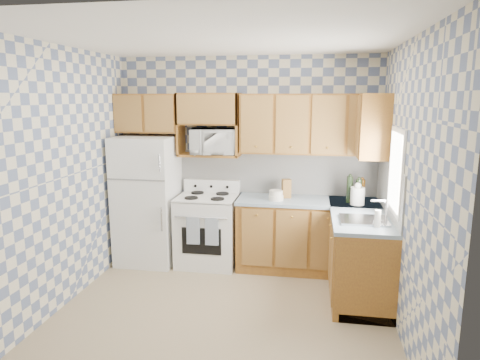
% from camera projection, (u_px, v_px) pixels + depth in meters
% --- Properties ---
extents(floor, '(3.40, 3.40, 0.00)m').
position_uv_depth(floor, '(223.00, 313.00, 4.39)').
color(floor, '#917F5D').
rests_on(floor, ground).
extents(back_wall, '(3.40, 0.02, 2.70)m').
position_uv_depth(back_wall, '(247.00, 160.00, 5.68)').
color(back_wall, slate).
rests_on(back_wall, ground).
extents(right_wall, '(0.02, 3.20, 2.70)m').
position_uv_depth(right_wall, '(406.00, 191.00, 3.85)').
color(right_wall, slate).
rests_on(right_wall, ground).
extents(backsplash_back, '(2.60, 0.02, 0.56)m').
position_uv_depth(backsplash_back, '(277.00, 173.00, 5.63)').
color(backsplash_back, white).
rests_on(backsplash_back, back_wall).
extents(backsplash_right, '(0.02, 1.60, 0.56)m').
position_uv_depth(backsplash_right, '(389.00, 188.00, 4.66)').
color(backsplash_right, white).
rests_on(backsplash_right, right_wall).
extents(refrigerator, '(0.75, 0.70, 1.68)m').
position_uv_depth(refrigerator, '(148.00, 200.00, 5.65)').
color(refrigerator, silver).
rests_on(refrigerator, floor).
extents(stove_body, '(0.76, 0.65, 0.90)m').
position_uv_depth(stove_body, '(208.00, 231.00, 5.61)').
color(stove_body, silver).
rests_on(stove_body, floor).
extents(cooktop, '(0.76, 0.65, 0.02)m').
position_uv_depth(cooktop, '(207.00, 197.00, 5.53)').
color(cooktop, silver).
rests_on(cooktop, stove_body).
extents(backguard, '(0.76, 0.08, 0.17)m').
position_uv_depth(backguard, '(212.00, 186.00, 5.77)').
color(backguard, silver).
rests_on(backguard, cooktop).
extents(dish_towel_left, '(0.16, 0.02, 0.35)m').
position_uv_depth(dish_towel_left, '(193.00, 231.00, 5.28)').
color(dish_towel_left, navy).
rests_on(dish_towel_left, stove_body).
extents(dish_towel_right, '(0.16, 0.02, 0.35)m').
position_uv_depth(dish_towel_right, '(212.00, 232.00, 5.24)').
color(dish_towel_right, navy).
rests_on(dish_towel_right, stove_body).
extents(base_cabinets_back, '(1.75, 0.60, 0.88)m').
position_uv_depth(base_cabinets_back, '(307.00, 236.00, 5.43)').
color(base_cabinets_back, brown).
rests_on(base_cabinets_back, floor).
extents(base_cabinets_right, '(0.60, 1.60, 0.88)m').
position_uv_depth(base_cabinets_right, '(358.00, 253.00, 4.85)').
color(base_cabinets_right, brown).
rests_on(base_cabinets_right, floor).
extents(countertop_back, '(1.77, 0.63, 0.04)m').
position_uv_depth(countertop_back, '(308.00, 201.00, 5.33)').
color(countertop_back, slate).
rests_on(countertop_back, base_cabinets_back).
extents(countertop_right, '(0.63, 1.60, 0.04)m').
position_uv_depth(countertop_right, '(360.00, 214.00, 4.76)').
color(countertop_right, slate).
rests_on(countertop_right, base_cabinets_right).
extents(upper_cabinets_back, '(1.75, 0.33, 0.74)m').
position_uv_depth(upper_cabinets_back, '(311.00, 124.00, 5.29)').
color(upper_cabinets_back, brown).
rests_on(upper_cabinets_back, back_wall).
extents(upper_cabinets_fridge, '(0.82, 0.33, 0.50)m').
position_uv_depth(upper_cabinets_fridge, '(148.00, 113.00, 5.61)').
color(upper_cabinets_fridge, brown).
rests_on(upper_cabinets_fridge, back_wall).
extents(upper_cabinets_right, '(0.33, 0.70, 0.74)m').
position_uv_depth(upper_cabinets_right, '(372.00, 126.00, 4.99)').
color(upper_cabinets_right, brown).
rests_on(upper_cabinets_right, right_wall).
extents(microwave_shelf, '(0.80, 0.33, 0.03)m').
position_uv_depth(microwave_shelf, '(210.00, 155.00, 5.58)').
color(microwave_shelf, brown).
rests_on(microwave_shelf, back_wall).
extents(microwave, '(0.66, 0.50, 0.33)m').
position_uv_depth(microwave, '(214.00, 141.00, 5.54)').
color(microwave, silver).
rests_on(microwave, microwave_shelf).
extents(sink, '(0.48, 0.40, 0.03)m').
position_uv_depth(sink, '(364.00, 220.00, 4.42)').
color(sink, '#B7B7BC').
rests_on(sink, countertop_right).
extents(window, '(0.02, 0.66, 0.86)m').
position_uv_depth(window, '(396.00, 171.00, 4.27)').
color(window, white).
rests_on(window, right_wall).
extents(bottle_0, '(0.07, 0.07, 0.32)m').
position_uv_depth(bottle_0, '(349.00, 189.00, 5.16)').
color(bottle_0, black).
rests_on(bottle_0, countertop_back).
extents(bottle_1, '(0.07, 0.07, 0.30)m').
position_uv_depth(bottle_1, '(358.00, 192.00, 5.09)').
color(bottle_1, black).
rests_on(bottle_1, countertop_back).
extents(bottle_2, '(0.07, 0.07, 0.28)m').
position_uv_depth(bottle_2, '(362.00, 191.00, 5.18)').
color(bottle_2, '#4C2C09').
rests_on(bottle_2, countertop_back).
extents(knife_block, '(0.13, 0.13, 0.24)m').
position_uv_depth(knife_block, '(286.00, 188.00, 5.43)').
color(knife_block, brown).
rests_on(knife_block, countertop_back).
extents(electric_kettle, '(0.17, 0.17, 0.21)m').
position_uv_depth(electric_kettle, '(357.00, 196.00, 5.07)').
color(electric_kettle, silver).
rests_on(electric_kettle, countertop_back).
extents(food_containers, '(0.19, 0.19, 0.12)m').
position_uv_depth(food_containers, '(276.00, 195.00, 5.29)').
color(food_containers, beige).
rests_on(food_containers, countertop_back).
extents(soap_bottle, '(0.06, 0.06, 0.17)m').
position_uv_depth(soap_bottle, '(378.00, 219.00, 4.20)').
color(soap_bottle, beige).
rests_on(soap_bottle, countertop_right).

